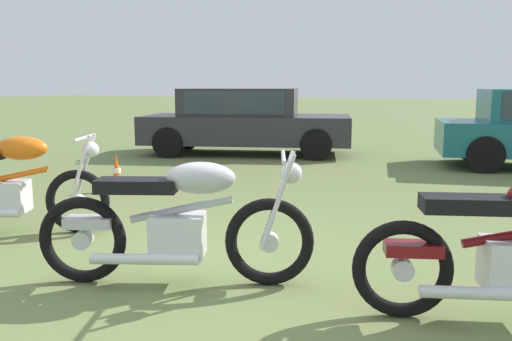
{
  "coord_description": "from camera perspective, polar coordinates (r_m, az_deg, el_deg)",
  "views": [
    {
      "loc": [
        2.35,
        -3.71,
        1.5
      ],
      "look_at": [
        0.07,
        1.06,
        0.67
      ],
      "focal_mm": 38.21,
      "sensor_mm": 36.0,
      "label": 1
    }
  ],
  "objects": [
    {
      "name": "motorcycle_orange",
      "position": [
        6.07,
        -24.65,
        -1.44
      ],
      "size": [
        1.95,
        1.17,
        1.02
      ],
      "rotation": [
        0.0,
        0.0,
        0.46
      ],
      "color": "black",
      "rests_on": "ground"
    },
    {
      "name": "motorcycle_silver",
      "position": [
        4.15,
        -8.16,
        -5.38
      ],
      "size": [
        1.96,
        1.08,
        1.02
      ],
      "rotation": [
        0.0,
        0.0,
        0.41
      ],
      "color": "black",
      "rests_on": "ground"
    },
    {
      "name": "ground_plane",
      "position": [
        4.64,
        -6.54,
        -10.01
      ],
      "size": [
        120.0,
        120.0,
        0.0
      ],
      "primitive_type": "plane",
      "color": "olive"
    },
    {
      "name": "car_charcoal",
      "position": [
        11.96,
        -1.3,
        5.55
      ],
      "size": [
        4.8,
        3.12,
        1.43
      ],
      "rotation": [
        0.0,
        0.0,
        0.32
      ],
      "color": "#2D2D33",
      "rests_on": "ground"
    },
    {
      "name": "traffic_cone",
      "position": [
        8.02,
        -14.37,
        -0.36
      ],
      "size": [
        0.25,
        0.25,
        0.54
      ],
      "color": "#EA590F",
      "rests_on": "ground"
    }
  ]
}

